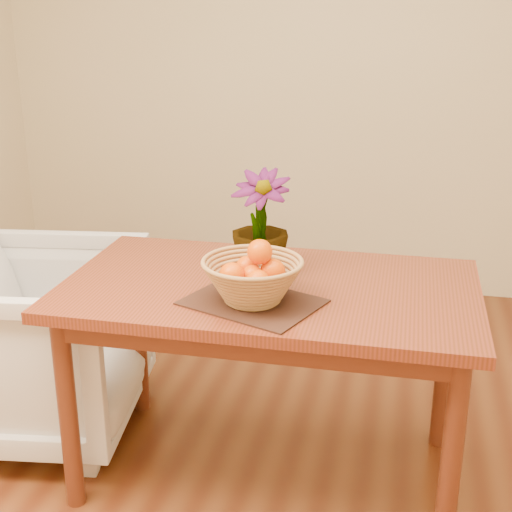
% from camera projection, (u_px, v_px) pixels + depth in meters
% --- Properties ---
extents(wall_back, '(4.00, 0.02, 2.70)m').
position_uv_depth(wall_back, '(338.00, 61.00, 4.01)').
color(wall_back, beige).
rests_on(wall_back, floor).
extents(table, '(1.40, 0.80, 0.75)m').
position_uv_depth(table, '(269.00, 308.00, 2.44)').
color(table, maroon).
rests_on(table, floor).
extents(placemat, '(0.48, 0.43, 0.01)m').
position_uv_depth(placemat, '(253.00, 302.00, 2.26)').
color(placemat, '#331A12').
rests_on(placemat, table).
extents(wicker_basket, '(0.32, 0.32, 0.13)m').
position_uv_depth(wicker_basket, '(252.00, 282.00, 2.24)').
color(wicker_basket, '#B18A4A').
rests_on(wicker_basket, placemat).
extents(orange_pile, '(0.20, 0.19, 0.14)m').
position_uv_depth(orange_pile, '(254.00, 270.00, 2.23)').
color(orange_pile, '#FF6B04').
rests_on(orange_pile, wicker_basket).
extents(potted_plant, '(0.21, 0.21, 0.37)m').
position_uv_depth(potted_plant, '(260.00, 223.00, 2.45)').
color(potted_plant, '#1F4D16').
rests_on(potted_plant, table).
extents(armchair, '(0.85, 0.89, 0.82)m').
position_uv_depth(armchair, '(34.00, 334.00, 2.83)').
color(armchair, gray).
rests_on(armchair, floor).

